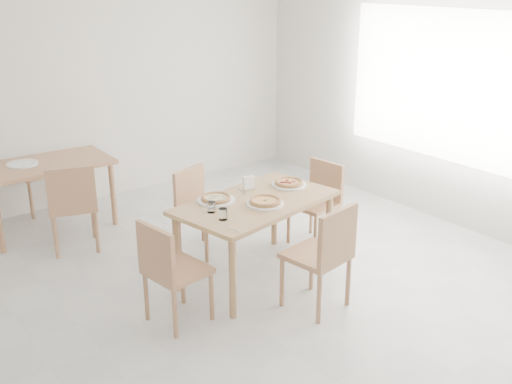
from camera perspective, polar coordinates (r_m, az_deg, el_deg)
room at (r=6.61m, az=19.77°, el=9.10°), size 7.28×7.00×7.00m
main_table at (r=5.30m, az=0.00°, el=-1.68°), size 1.56×1.07×0.75m
chair_south at (r=4.86m, az=6.57°, el=-5.60°), size 0.52×0.52×0.92m
chair_north at (r=5.93m, az=-5.57°, el=-1.18°), size 0.52×0.52×0.84m
chair_west at (r=4.70m, az=-8.30°, el=-7.06°), size 0.49×0.49×0.87m
chair_east at (r=6.13m, az=6.03°, el=-0.46°), size 0.47×0.47×0.84m
plate_margherita at (r=5.17m, az=0.88°, el=-1.10°), size 0.33×0.33×0.02m
plate_mushroom at (r=5.26m, az=-3.82°, el=-0.80°), size 0.33×0.33×0.02m
plate_pepperoni at (r=5.64m, az=3.15°, el=0.70°), size 0.33×0.33×0.02m
pizza_margherita at (r=5.17m, az=0.88°, el=-0.87°), size 0.30×0.30×0.03m
pizza_mushroom at (r=5.25m, az=-3.83°, el=-0.57°), size 0.33×0.33×0.03m
pizza_pepperoni at (r=5.63m, az=3.15°, el=0.93°), size 0.31×0.31×0.03m
tumbler_a at (r=5.01m, az=-4.29°, el=-1.44°), size 0.07×0.07×0.09m
tumbler_b at (r=4.85m, az=-3.17°, el=-2.12°), size 0.07×0.07×0.09m
napkin_holder at (r=5.50m, az=-0.72°, el=0.83°), size 0.13×0.08×0.13m
fork_a at (r=4.69m, az=-2.24°, el=-3.55°), size 0.03×0.18×0.01m
fork_b at (r=5.47m, az=-1.37°, el=0.05°), size 0.06×0.19×0.01m
second_table at (r=6.73m, az=-19.41°, el=1.88°), size 1.35×0.78×0.75m
chair_back_s at (r=6.12m, az=-17.08°, el=-0.89°), size 0.57×0.57×0.91m
chair_back_n at (r=7.43m, az=-20.85°, el=2.38°), size 0.56×0.56×0.92m
plate_empty at (r=6.71m, az=-21.35°, el=2.52°), size 0.32×0.32×0.02m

